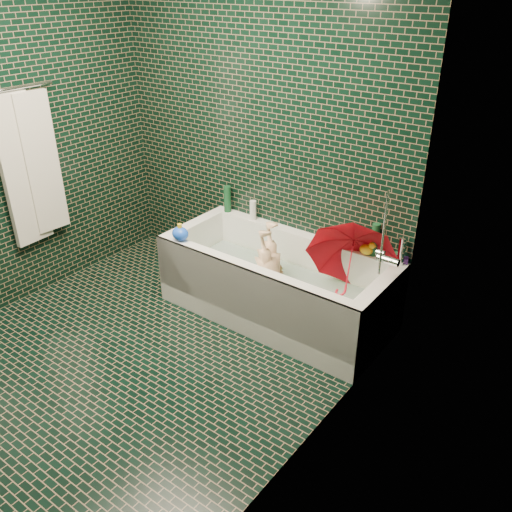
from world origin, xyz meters
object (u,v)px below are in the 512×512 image
Objects in this scene: child at (272,280)px; umbrella at (349,265)px; bathtub at (275,290)px; bath_toy at (180,233)px; rubber_duck at (367,249)px.

umbrella is (0.55, 0.13, 0.25)m from child.
bathtub is 10.46× the size of bath_toy.
bath_toy reaches higher than rubber_duck.
bath_toy is (-1.21, -0.62, 0.01)m from rubber_duck.
bathtub is 0.75m from rubber_duck.
rubber_duck is (0.55, 0.32, 0.39)m from bathtub.
child is (-0.02, -0.03, 0.10)m from bathtub.
bathtub is 0.10m from child.
bathtub is at bearing 133.76° from child.
umbrella is at bearing -2.91° from bath_toy.
bath_toy reaches higher than bathtub.
bath_toy is (-0.64, -0.27, 0.30)m from child.
bathtub is 2.85× the size of umbrella.
bath_toy is (-1.19, -0.40, 0.05)m from umbrella.
child is 5.16× the size of bath_toy.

